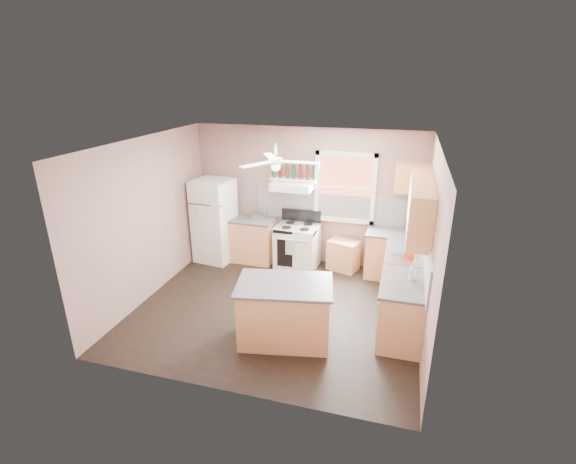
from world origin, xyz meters
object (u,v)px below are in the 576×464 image
(toaster, at_px, (259,215))
(stove, at_px, (297,247))
(cart, at_px, (343,256))
(island, at_px, (285,313))
(refrigerator, at_px, (215,221))

(toaster, height_order, stove, toaster)
(toaster, relative_size, cart, 0.50)
(toaster, xyz_separation_m, island, (1.25, -2.48, -0.56))
(toaster, distance_m, stove, 0.99)
(island, bearing_deg, refrigerator, 122.17)
(refrigerator, bearing_deg, island, -39.25)
(cart, relative_size, island, 0.45)
(stove, bearing_deg, island, -76.50)
(refrigerator, distance_m, island, 3.17)
(cart, distance_m, island, 2.56)
(refrigerator, bearing_deg, cart, 12.53)
(cart, height_order, island, island)
(stove, bearing_deg, refrigerator, -173.72)
(island, bearing_deg, cart, 68.73)
(cart, bearing_deg, island, -82.24)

